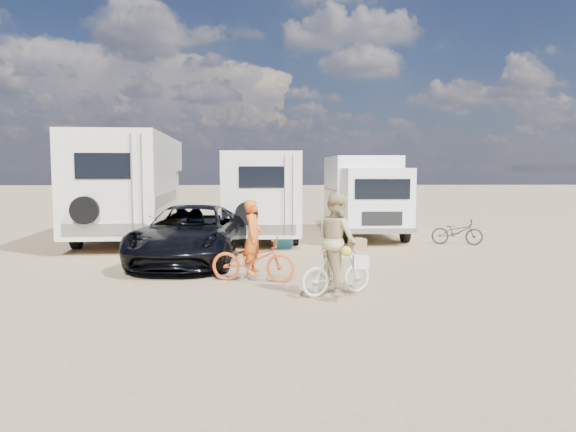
{
  "coord_description": "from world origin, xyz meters",
  "views": [
    {
      "loc": [
        0.31,
        -12.79,
        2.5
      ],
      "look_at": [
        0.84,
        1.08,
        1.3
      ],
      "focal_mm": 34.26,
      "sensor_mm": 36.0,
      "label": 1
    }
  ],
  "objects_px": {
    "rv_left": "(132,187)",
    "dark_suv": "(192,234)",
    "crate": "(358,244)",
    "bike_woman": "(337,272)",
    "cooler": "(282,241)",
    "box_truck": "(365,196)",
    "bike_man": "(253,259)",
    "bike_parked": "(457,232)",
    "rider_man": "(253,245)",
    "rv_main": "(260,196)",
    "rider_woman": "(337,249)"
  },
  "relations": [
    {
      "from": "rv_left",
      "to": "cooler",
      "type": "height_order",
      "value": "rv_left"
    },
    {
      "from": "rv_left",
      "to": "rider_man",
      "type": "distance_m",
      "value": 9.18
    },
    {
      "from": "rv_left",
      "to": "bike_parked",
      "type": "bearing_deg",
      "value": -15.32
    },
    {
      "from": "rv_left",
      "to": "cooler",
      "type": "distance_m",
      "value": 6.23
    },
    {
      "from": "bike_woman",
      "to": "rider_man",
      "type": "relative_size",
      "value": 0.95
    },
    {
      "from": "rider_man",
      "to": "rider_woman",
      "type": "height_order",
      "value": "rider_woman"
    },
    {
      "from": "rv_main",
      "to": "crate",
      "type": "bearing_deg",
      "value": -48.71
    },
    {
      "from": "bike_parked",
      "to": "cooler",
      "type": "xyz_separation_m",
      "value": [
        -5.77,
        -0.49,
        -0.2
      ]
    },
    {
      "from": "dark_suv",
      "to": "rider_man",
      "type": "relative_size",
      "value": 3.32
    },
    {
      "from": "cooler",
      "to": "crate",
      "type": "height_order",
      "value": "cooler"
    },
    {
      "from": "bike_parked",
      "to": "cooler",
      "type": "bearing_deg",
      "value": 110.69
    },
    {
      "from": "dark_suv",
      "to": "bike_woman",
      "type": "distance_m",
      "value": 5.27
    },
    {
      "from": "rv_main",
      "to": "bike_woman",
      "type": "bearing_deg",
      "value": -81.38
    },
    {
      "from": "rv_main",
      "to": "dark_suv",
      "type": "height_order",
      "value": "rv_main"
    },
    {
      "from": "box_truck",
      "to": "crate",
      "type": "relative_size",
      "value": 13.59
    },
    {
      "from": "rv_main",
      "to": "rider_woman",
      "type": "height_order",
      "value": "rv_main"
    },
    {
      "from": "rv_main",
      "to": "rv_left",
      "type": "xyz_separation_m",
      "value": [
        -4.63,
        -0.01,
        0.31
      ]
    },
    {
      "from": "rider_man",
      "to": "rider_woman",
      "type": "distance_m",
      "value": 2.19
    },
    {
      "from": "bike_man",
      "to": "rider_woman",
      "type": "bearing_deg",
      "value": -117.12
    },
    {
      "from": "bike_parked",
      "to": "rider_woman",
      "type": "bearing_deg",
      "value": 161.18
    },
    {
      "from": "rv_main",
      "to": "rider_man",
      "type": "distance_m",
      "value": 7.95
    },
    {
      "from": "dark_suv",
      "to": "bike_parked",
      "type": "height_order",
      "value": "dark_suv"
    },
    {
      "from": "dark_suv",
      "to": "rider_woman",
      "type": "xyz_separation_m",
      "value": [
        3.4,
        -4.01,
        0.17
      ]
    },
    {
      "from": "bike_woman",
      "to": "rider_woman",
      "type": "relative_size",
      "value": 0.84
    },
    {
      "from": "rider_man",
      "to": "bike_man",
      "type": "bearing_deg",
      "value": 0.0
    },
    {
      "from": "bike_woman",
      "to": "rider_woman",
      "type": "height_order",
      "value": "rider_woman"
    },
    {
      "from": "rider_man",
      "to": "crate",
      "type": "bearing_deg",
      "value": -21.29
    },
    {
      "from": "box_truck",
      "to": "bike_parked",
      "type": "relative_size",
      "value": 3.66
    },
    {
      "from": "cooler",
      "to": "box_truck",
      "type": "bearing_deg",
      "value": 18.72
    },
    {
      "from": "rv_main",
      "to": "cooler",
      "type": "xyz_separation_m",
      "value": [
        0.72,
        -2.78,
        -1.28
      ]
    },
    {
      "from": "rider_man",
      "to": "rider_woman",
      "type": "relative_size",
      "value": 0.88
    },
    {
      "from": "bike_parked",
      "to": "cooler",
      "type": "height_order",
      "value": "bike_parked"
    },
    {
      "from": "bike_woman",
      "to": "rider_man",
      "type": "distance_m",
      "value": 2.22
    },
    {
      "from": "rv_left",
      "to": "cooler",
      "type": "bearing_deg",
      "value": -31.08
    },
    {
      "from": "bike_man",
      "to": "cooler",
      "type": "xyz_separation_m",
      "value": [
        0.78,
        5.14,
        -0.26
      ]
    },
    {
      "from": "cooler",
      "to": "rider_man",
      "type": "bearing_deg",
      "value": -122.51
    },
    {
      "from": "dark_suv",
      "to": "bike_woman",
      "type": "relative_size",
      "value": 3.49
    },
    {
      "from": "rv_main",
      "to": "dark_suv",
      "type": "relative_size",
      "value": 1.35
    },
    {
      "from": "bike_man",
      "to": "bike_woman",
      "type": "xyz_separation_m",
      "value": [
        1.69,
        -1.4,
        -0.03
      ]
    },
    {
      "from": "rv_left",
      "to": "crate",
      "type": "relative_size",
      "value": 20.05
    },
    {
      "from": "rv_left",
      "to": "dark_suv",
      "type": "relative_size",
      "value": 1.62
    },
    {
      "from": "box_truck",
      "to": "bike_man",
      "type": "relative_size",
      "value": 3.17
    },
    {
      "from": "crate",
      "to": "bike_woman",
      "type": "bearing_deg",
      "value": -103.21
    },
    {
      "from": "bike_man",
      "to": "rider_woman",
      "type": "relative_size",
      "value": 1.02
    },
    {
      "from": "rv_main",
      "to": "bike_man",
      "type": "relative_size",
      "value": 3.91
    },
    {
      "from": "cooler",
      "to": "crate",
      "type": "relative_size",
      "value": 1.32
    },
    {
      "from": "rv_left",
      "to": "bike_woman",
      "type": "bearing_deg",
      "value": -59.83
    },
    {
      "from": "box_truck",
      "to": "cooler",
      "type": "distance_m",
      "value": 4.43
    },
    {
      "from": "bike_woman",
      "to": "cooler",
      "type": "relative_size",
      "value": 2.7
    },
    {
      "from": "dark_suv",
      "to": "crate",
      "type": "relative_size",
      "value": 12.41
    }
  ]
}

